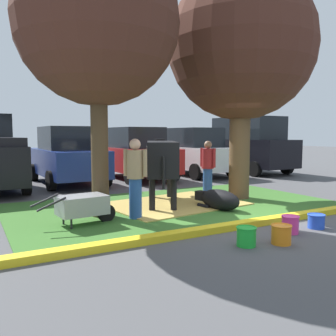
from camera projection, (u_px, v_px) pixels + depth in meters
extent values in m
plane|color=#4C4C4F|center=(243.00, 219.00, 7.54)|extent=(80.00, 80.00, 0.00)
cube|color=#386B28|center=(176.00, 205.00, 8.93)|extent=(7.83, 4.56, 0.02)
cube|color=yellow|center=(241.00, 225.00, 6.81)|extent=(9.03, 0.24, 0.12)
cube|color=tan|center=(174.00, 204.00, 9.02)|extent=(3.49, 2.80, 0.04)
cylinder|color=#4C3823|center=(100.00, 150.00, 7.62)|extent=(0.36, 0.36, 2.84)
sphere|color=#4C281E|center=(97.00, 23.00, 7.38)|extent=(3.37, 3.37, 3.37)
cylinder|color=brown|center=(239.00, 149.00, 9.79)|extent=(0.55, 0.55, 2.72)
sphere|color=#4C281E|center=(241.00, 46.00, 9.54)|extent=(3.89, 3.89, 3.89)
cube|color=black|center=(162.00, 158.00, 8.97)|extent=(1.64, 2.37, 0.80)
cube|color=white|center=(161.00, 157.00, 9.12)|extent=(1.04, 1.13, 0.56)
cylinder|color=black|center=(160.00, 151.00, 10.29)|extent=(0.57, 0.71, 0.58)
cube|color=black|center=(160.00, 144.00, 10.59)|extent=(0.43, 0.51, 0.32)
cube|color=white|center=(159.00, 146.00, 10.79)|extent=(0.23, 0.20, 0.20)
cylinder|color=black|center=(152.00, 184.00, 9.89)|extent=(0.14, 0.14, 0.78)
cylinder|color=black|center=(169.00, 184.00, 9.92)|extent=(0.14, 0.14, 0.78)
cylinder|color=black|center=(152.00, 195.00, 8.18)|extent=(0.14, 0.14, 0.78)
cylinder|color=black|center=(174.00, 195.00, 8.20)|extent=(0.14, 0.14, 0.78)
cylinder|color=black|center=(163.00, 173.00, 7.80)|extent=(0.06, 0.06, 0.70)
ellipsoid|color=black|center=(220.00, 200.00, 8.40)|extent=(0.67, 1.17, 0.48)
cube|color=black|center=(202.00, 196.00, 8.86)|extent=(0.25, 0.31, 0.22)
cube|color=silver|center=(198.00, 195.00, 8.95)|extent=(0.11, 0.08, 0.16)
cylinder|color=black|center=(204.00, 206.00, 8.57)|extent=(0.16, 0.36, 0.10)
cylinder|color=#23478C|center=(135.00, 199.00, 7.49)|extent=(0.26, 0.26, 0.85)
cylinder|color=#9E7F5B|center=(135.00, 164.00, 7.42)|extent=(0.34, 0.34, 0.58)
sphere|color=tan|center=(135.00, 144.00, 7.38)|extent=(0.23, 0.23, 0.23)
cylinder|color=#9E7F5B|center=(126.00, 163.00, 7.50)|extent=(0.09, 0.09, 0.56)
cylinder|color=#9E7F5B|center=(145.00, 163.00, 7.34)|extent=(0.09, 0.09, 0.56)
cylinder|color=#23478C|center=(208.00, 183.00, 10.17)|extent=(0.26, 0.26, 0.80)
cylinder|color=maroon|center=(208.00, 159.00, 10.11)|extent=(0.34, 0.34, 0.55)
sphere|color=#8C664C|center=(208.00, 145.00, 10.07)|extent=(0.22, 0.22, 0.22)
cylinder|color=maroon|center=(214.00, 158.00, 9.95)|extent=(0.09, 0.09, 0.52)
cylinder|color=maroon|center=(202.00, 157.00, 10.26)|extent=(0.09, 0.09, 0.52)
cube|color=gray|center=(82.00, 205.00, 6.97)|extent=(0.95, 0.68, 0.36)
cylinder|color=black|center=(106.00, 213.00, 7.27)|extent=(0.37, 0.13, 0.36)
cylinder|color=black|center=(63.00, 219.00, 7.01)|extent=(0.04, 0.04, 0.24)
cylinder|color=black|center=(71.00, 224.00, 6.65)|extent=(0.04, 0.04, 0.24)
cylinder|color=black|center=(44.00, 201.00, 6.77)|extent=(0.53, 0.09, 0.23)
cylinder|color=black|center=(52.00, 204.00, 6.41)|extent=(0.53, 0.09, 0.23)
cylinder|color=green|center=(246.00, 237.00, 5.70)|extent=(0.30, 0.30, 0.29)
torus|color=green|center=(246.00, 228.00, 5.69)|extent=(0.32, 0.32, 0.02)
cylinder|color=orange|center=(281.00, 235.00, 5.81)|extent=(0.31, 0.31, 0.30)
torus|color=orange|center=(281.00, 226.00, 5.79)|extent=(0.34, 0.34, 0.02)
cylinder|color=#EA3893|center=(290.00, 225.00, 6.44)|extent=(0.29, 0.29, 0.30)
torus|color=#EA3893|center=(290.00, 216.00, 6.43)|extent=(0.32, 0.32, 0.02)
cylinder|color=blue|center=(316.00, 221.00, 6.78)|extent=(0.30, 0.30, 0.25)
torus|color=blue|center=(316.00, 215.00, 6.77)|extent=(0.33, 0.33, 0.02)
cylinder|color=black|center=(10.00, 173.00, 13.51)|extent=(0.23, 0.64, 0.64)
cylinder|color=black|center=(26.00, 184.00, 10.49)|extent=(0.23, 0.64, 0.64)
cube|color=navy|center=(67.00, 162.00, 12.85)|extent=(1.89, 4.43, 0.90)
cube|color=black|center=(67.00, 138.00, 12.77)|extent=(1.63, 2.23, 0.80)
cylinder|color=black|center=(34.00, 172.00, 13.67)|extent=(0.23, 0.64, 0.64)
cylinder|color=black|center=(81.00, 170.00, 14.58)|extent=(0.23, 0.64, 0.64)
cylinder|color=black|center=(51.00, 181.00, 11.21)|extent=(0.23, 0.64, 0.64)
cylinder|color=black|center=(106.00, 177.00, 12.12)|extent=(0.23, 0.64, 0.64)
cube|color=red|center=(136.00, 159.00, 14.33)|extent=(1.89, 4.43, 0.90)
cube|color=black|center=(135.00, 138.00, 14.25)|extent=(1.63, 2.23, 0.80)
cylinder|color=black|center=(102.00, 169.00, 15.14)|extent=(0.23, 0.64, 0.64)
cylinder|color=black|center=(140.00, 167.00, 16.05)|extent=(0.23, 0.64, 0.64)
cylinder|color=black|center=(130.00, 175.00, 12.69)|extent=(0.23, 0.64, 0.64)
cylinder|color=black|center=(174.00, 173.00, 13.59)|extent=(0.23, 0.64, 0.64)
cube|color=silver|center=(194.00, 157.00, 15.50)|extent=(1.89, 4.43, 0.90)
cube|color=black|center=(194.00, 137.00, 15.42)|extent=(1.63, 2.23, 0.80)
cylinder|color=black|center=(160.00, 166.00, 16.32)|extent=(0.23, 0.64, 0.64)
cylinder|color=black|center=(193.00, 165.00, 17.23)|extent=(0.23, 0.64, 0.64)
cylinder|color=black|center=(196.00, 172.00, 13.86)|extent=(0.23, 0.64, 0.64)
cylinder|color=black|center=(232.00, 170.00, 14.77)|extent=(0.23, 0.64, 0.64)
cube|color=black|center=(247.00, 152.00, 16.69)|extent=(1.99, 4.64, 1.20)
cube|color=black|center=(248.00, 128.00, 16.59)|extent=(1.73, 3.23, 1.00)
cylinder|color=black|center=(211.00, 164.00, 17.55)|extent=(0.23, 0.64, 0.64)
cylinder|color=black|center=(241.00, 162.00, 18.51)|extent=(0.23, 0.64, 0.64)
cylinder|color=black|center=(255.00, 169.00, 14.98)|extent=(0.23, 0.64, 0.64)
cylinder|color=black|center=(287.00, 167.00, 15.94)|extent=(0.23, 0.64, 0.64)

